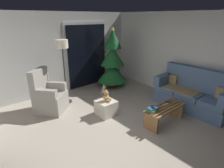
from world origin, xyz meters
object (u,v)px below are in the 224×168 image
at_px(floor_lamp, 62,50).
at_px(remote_silver, 166,104).
at_px(christmas_tree, 113,61).
at_px(teddy_bear_honey, 106,97).
at_px(book_stack, 153,109).
at_px(cell_phone, 153,107).
at_px(armchair, 49,97).
at_px(ottoman, 106,108).
at_px(couch, 192,94).
at_px(remote_graphite, 168,102).
at_px(coffee_table, 165,112).
at_px(teddy_bear_cream_by_tree, 104,90).

bearing_deg(floor_lamp, remote_silver, -61.89).
relative_size(remote_silver, christmas_tree, 0.08).
bearing_deg(teddy_bear_honey, floor_lamp, 107.27).
xyz_separation_m(book_stack, cell_phone, (-0.00, -0.00, 0.05)).
distance_m(book_stack, armchair, 2.64).
relative_size(christmas_tree, ottoman, 4.66).
bearing_deg(couch, ottoman, 149.18).
distance_m(floor_lamp, teddy_bear_honey, 1.71).
bearing_deg(ottoman, book_stack, -68.68).
xyz_separation_m(book_stack, ottoman, (-0.43, 1.10, -0.26)).
height_order(remote_silver, christmas_tree, christmas_tree).
relative_size(remote_graphite, remote_silver, 1.00).
bearing_deg(floor_lamp, teddy_bear_honey, -72.73).
distance_m(cell_phone, armchair, 2.64).
relative_size(cell_phone, floor_lamp, 0.08).
relative_size(remote_graphite, book_stack, 0.55).
bearing_deg(coffee_table, armchair, 127.92).
bearing_deg(teddy_bear_cream_by_tree, coffee_table, -90.04).
height_order(armchair, floor_lamp, floor_lamp).
xyz_separation_m(couch, floor_lamp, (-2.40, 2.51, 1.11)).
bearing_deg(remote_silver, remote_graphite, 107.02).
height_order(remote_graphite, cell_phone, cell_phone).
bearing_deg(teddy_bear_cream_by_tree, armchair, 179.52).
bearing_deg(teddy_bear_honey, book_stack, -68.80).
distance_m(book_stack, cell_phone, 0.05).
bearing_deg(book_stack, couch, -3.45).
distance_m(coffee_table, teddy_bear_cream_by_tree, 2.29).
height_order(floor_lamp, teddy_bear_honey, floor_lamp).
bearing_deg(teddy_bear_honey, teddy_bear_cream_by_tree, 54.71).
bearing_deg(armchair, christmas_tree, 7.10).
relative_size(floor_lamp, teddy_bear_cream_by_tree, 6.25).
xyz_separation_m(remote_graphite, remote_silver, (-0.16, -0.03, 0.00)).
xyz_separation_m(cell_phone, armchair, (-1.42, 2.23, -0.10)).
bearing_deg(coffee_table, teddy_bear_honey, 124.37).
bearing_deg(ottoman, teddy_bear_honey, -55.63).
height_order(remote_silver, cell_phone, cell_phone).
xyz_separation_m(coffee_table, book_stack, (-0.37, 0.07, 0.18)).
height_order(christmas_tree, teddy_bear_cream_by_tree, christmas_tree).
bearing_deg(armchair, ottoman, -48.73).
xyz_separation_m(book_stack, teddy_bear_honey, (-0.42, 1.09, 0.05)).
height_order(coffee_table, floor_lamp, floor_lamp).
distance_m(remote_graphite, cell_phone, 0.63).
bearing_deg(couch, floor_lamp, 133.75).
xyz_separation_m(remote_silver, armchair, (-1.88, 2.24, -0.02)).
distance_m(cell_phone, teddy_bear_cream_by_tree, 2.28).
bearing_deg(christmas_tree, couch, -77.87).
relative_size(couch, christmas_tree, 0.95).
relative_size(christmas_tree, armchair, 1.81).
bearing_deg(teddy_bear_honey, cell_phone, -68.90).
bearing_deg(floor_lamp, armchair, -162.10).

